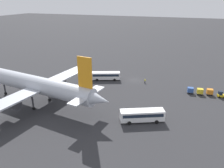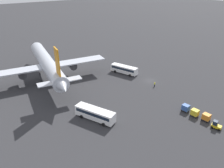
# 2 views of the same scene
# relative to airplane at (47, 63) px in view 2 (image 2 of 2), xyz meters

# --- Properties ---
(ground_plane) EXTENTS (600.00, 600.00, 0.00)m
(ground_plane) POSITION_rel_airplane_xyz_m (-22.58, -30.38, -6.43)
(ground_plane) COLOR #2D2D30
(airplane) EXTENTS (49.97, 43.09, 17.09)m
(airplane) POSITION_rel_airplane_xyz_m (0.00, 0.00, 0.00)
(airplane) COLOR #B2B7C1
(airplane) RESTS_ON ground
(shuttle_bus_near) EXTENTS (11.27, 6.44, 3.17)m
(shuttle_bus_near) POSITION_rel_airplane_xyz_m (-11.72, -26.66, -4.52)
(shuttle_bus_near) COLOR white
(shuttle_bus_near) RESTS_ON ground
(shuttle_bus_far) EXTENTS (11.65, 7.40, 3.23)m
(shuttle_bus_far) POSITION_rel_airplane_xyz_m (-31.97, -1.06, -4.49)
(shuttle_bus_far) COLOR white
(shuttle_bus_far) RESTS_ON ground
(baggage_tug) EXTENTS (2.66, 2.17, 2.10)m
(baggage_tug) POSITION_rel_airplane_xyz_m (-52.96, -24.35, -5.48)
(baggage_tug) COLOR gold
(baggage_tug) RESTS_ON ground
(worker_person) EXTENTS (0.38, 0.38, 1.74)m
(worker_person) POSITION_rel_airplane_xyz_m (-27.01, -28.43, -5.55)
(worker_person) COLOR #1E1E2D
(worker_person) RESTS_ON ground
(cargo_cart_orange) EXTENTS (2.17, 1.90, 2.06)m
(cargo_cart_orange) POSITION_rel_airplane_xyz_m (-49.58, -25.17, -5.23)
(cargo_cart_orange) COLOR #38383D
(cargo_cart_orange) RESTS_ON ground
(cargo_cart_yellow) EXTENTS (2.17, 1.90, 2.06)m
(cargo_cart_yellow) POSITION_rel_airplane_xyz_m (-46.52, -24.42, -5.23)
(cargo_cart_yellow) COLOR #38383D
(cargo_cart_yellow) RESTS_ON ground
(cargo_cart_blue) EXTENTS (2.17, 1.90, 2.06)m
(cargo_cart_blue) POSITION_rel_airplane_xyz_m (-43.46, -24.39, -5.23)
(cargo_cart_blue) COLOR #38383D
(cargo_cart_blue) RESTS_ON ground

